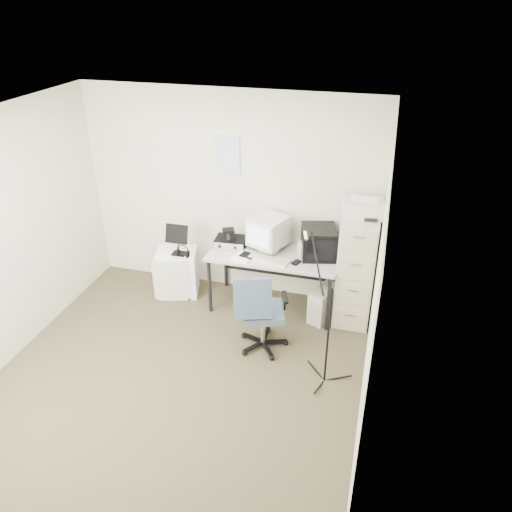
% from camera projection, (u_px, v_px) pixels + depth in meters
% --- Properties ---
extents(floor, '(3.60, 3.60, 0.01)m').
position_uv_depth(floor, '(179.00, 375.00, 5.04)').
color(floor, '#2C2413').
rests_on(floor, ground).
extents(ceiling, '(3.60, 3.60, 0.01)m').
position_uv_depth(ceiling, '(155.00, 128.00, 3.84)').
color(ceiling, white).
rests_on(ceiling, ground).
extents(wall_back, '(3.60, 0.02, 2.50)m').
position_uv_depth(wall_back, '(230.00, 195.00, 5.96)').
color(wall_back, beige).
rests_on(wall_back, ground).
extents(wall_front, '(3.60, 0.02, 2.50)m').
position_uv_depth(wall_front, '(43.00, 417.00, 2.92)').
color(wall_front, beige).
rests_on(wall_front, ground).
extents(wall_right, '(0.02, 3.60, 2.50)m').
position_uv_depth(wall_right, '(374.00, 297.00, 4.03)').
color(wall_right, beige).
rests_on(wall_right, ground).
extents(wall_calendar, '(0.30, 0.02, 0.44)m').
position_uv_depth(wall_calendar, '(227.00, 155.00, 5.72)').
color(wall_calendar, white).
rests_on(wall_calendar, wall_back).
extents(filing_cabinet, '(0.40, 0.60, 1.30)m').
position_uv_depth(filing_cabinet, '(356.00, 269.00, 5.62)').
color(filing_cabinet, beige).
rests_on(filing_cabinet, floor).
extents(printer, '(0.47, 0.36, 0.17)m').
position_uv_depth(printer, '(363.00, 208.00, 5.28)').
color(printer, silver).
rests_on(printer, filing_cabinet).
extents(desk, '(1.50, 0.70, 0.73)m').
position_uv_depth(desk, '(273.00, 280.00, 5.95)').
color(desk, '#A5A5A5').
rests_on(desk, floor).
extents(crt_monitor, '(0.49, 0.50, 0.41)m').
position_uv_depth(crt_monitor, '(269.00, 234.00, 5.76)').
color(crt_monitor, silver).
rests_on(crt_monitor, desk).
extents(crt_tv, '(0.47, 0.48, 0.35)m').
position_uv_depth(crt_tv, '(319.00, 242.00, 5.65)').
color(crt_tv, black).
rests_on(crt_tv, desk).
extents(desk_speaker, '(0.08, 0.08, 0.15)m').
position_uv_depth(desk_speaker, '(301.00, 248.00, 5.74)').
color(desk_speaker, beige).
rests_on(desk_speaker, desk).
extents(keyboard, '(0.50, 0.25, 0.03)m').
position_uv_depth(keyboard, '(268.00, 260.00, 5.61)').
color(keyboard, silver).
rests_on(keyboard, desk).
extents(mouse, '(0.10, 0.12, 0.03)m').
position_uv_depth(mouse, '(296.00, 262.00, 5.56)').
color(mouse, black).
rests_on(mouse, desk).
extents(radio_receiver, '(0.38, 0.29, 0.10)m').
position_uv_depth(radio_receiver, '(231.00, 242.00, 5.92)').
color(radio_receiver, black).
rests_on(radio_receiver, desk).
extents(radio_speaker, '(0.17, 0.17, 0.13)m').
position_uv_depth(radio_speaker, '(229.00, 234.00, 5.82)').
color(radio_speaker, black).
rests_on(radio_speaker, radio_receiver).
extents(papers, '(0.28, 0.34, 0.02)m').
position_uv_depth(papers, '(245.00, 256.00, 5.70)').
color(papers, white).
rests_on(papers, desk).
extents(pc_tower, '(0.34, 0.47, 0.40)m').
position_uv_depth(pc_tower, '(324.00, 303.00, 5.81)').
color(pc_tower, silver).
rests_on(pc_tower, floor).
extents(office_chair, '(0.69, 0.69, 0.94)m').
position_uv_depth(office_chair, '(263.00, 310.00, 5.22)').
color(office_chair, '#353E4A').
rests_on(office_chair, floor).
extents(side_cart, '(0.56, 0.50, 0.59)m').
position_uv_depth(side_cart, '(178.00, 272.00, 6.25)').
color(side_cart, white).
rests_on(side_cart, floor).
extents(music_stand, '(0.31, 0.24, 0.41)m').
position_uv_depth(music_stand, '(178.00, 239.00, 5.95)').
color(music_stand, black).
rests_on(music_stand, side_cart).
extents(headphones, '(0.21, 0.21, 0.03)m').
position_uv_depth(headphones, '(183.00, 253.00, 5.97)').
color(headphones, black).
rests_on(headphones, side_cart).
extents(mic_stand, '(0.03, 0.03, 1.42)m').
position_uv_depth(mic_stand, '(329.00, 322.00, 4.64)').
color(mic_stand, black).
rests_on(mic_stand, floor).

